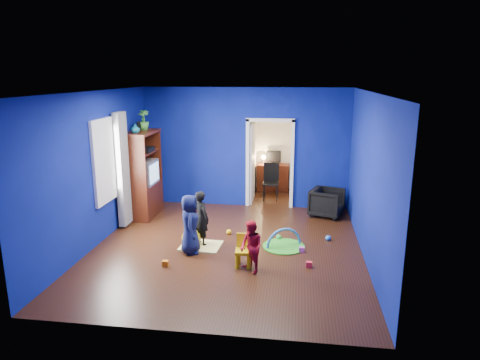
# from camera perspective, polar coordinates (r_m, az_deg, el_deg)

# --- Properties ---
(floor) EXTENTS (5.00, 5.50, 0.01)m
(floor) POSITION_cam_1_polar(r_m,az_deg,el_deg) (8.19, -1.73, -9.05)
(floor) COLOR black
(floor) RESTS_ON ground
(ceiling) EXTENTS (5.00, 5.50, 0.01)m
(ceiling) POSITION_cam_1_polar(r_m,az_deg,el_deg) (7.55, -1.89, 11.67)
(ceiling) COLOR white
(ceiling) RESTS_ON wall_back
(wall_back) EXTENTS (5.00, 0.02, 2.90)m
(wall_back) POSITION_cam_1_polar(r_m,az_deg,el_deg) (10.41, 0.71, 4.28)
(wall_back) COLOR navy
(wall_back) RESTS_ON floor
(wall_front) EXTENTS (5.00, 0.02, 2.90)m
(wall_front) POSITION_cam_1_polar(r_m,az_deg,el_deg) (5.16, -6.91, -6.00)
(wall_front) COLOR navy
(wall_front) RESTS_ON floor
(wall_left) EXTENTS (0.02, 5.50, 2.90)m
(wall_left) POSITION_cam_1_polar(r_m,az_deg,el_deg) (8.51, -18.64, 1.35)
(wall_left) COLOR navy
(wall_left) RESTS_ON floor
(wall_right) EXTENTS (0.02, 5.50, 2.90)m
(wall_right) POSITION_cam_1_polar(r_m,az_deg,el_deg) (7.74, 16.78, 0.27)
(wall_right) COLOR navy
(wall_right) RESTS_ON floor
(alcove) EXTENTS (1.00, 1.75, 2.50)m
(alcove) POSITION_cam_1_polar(r_m,az_deg,el_deg) (11.25, 4.31, 3.94)
(alcove) COLOR silver
(alcove) RESTS_ON floor
(armchair) EXTENTS (0.89, 0.88, 0.64)m
(armchair) POSITION_cam_1_polar(r_m,az_deg,el_deg) (10.06, 11.50, -2.96)
(armchair) COLOR black
(armchair) RESTS_ON floor
(child_black) EXTENTS (0.46, 0.45, 1.07)m
(child_black) POSITION_cam_1_polar(r_m,az_deg,el_deg) (8.19, -5.17, -5.10)
(child_black) COLOR black
(child_black) RESTS_ON floor
(child_navy) EXTENTS (0.47, 0.61, 1.10)m
(child_navy) POSITION_cam_1_polar(r_m,az_deg,el_deg) (7.85, -6.69, -5.87)
(child_navy) COLOR #0E0F33
(child_navy) RESTS_ON floor
(toddler_red) EXTENTS (0.53, 0.54, 0.88)m
(toddler_red) POSITION_cam_1_polar(r_m,az_deg,el_deg) (7.10, 1.51, -8.92)
(toddler_red) COLOR red
(toddler_red) RESTS_ON floor
(vase) EXTENTS (0.25, 0.25, 0.20)m
(vase) POSITION_cam_1_polar(r_m,az_deg,el_deg) (9.53, -13.80, 6.69)
(vase) COLOR #0D5F69
(vase) RESTS_ON tv_armoire
(potted_plant) EXTENTS (0.27, 0.27, 0.45)m
(potted_plant) POSITION_cam_1_polar(r_m,az_deg,el_deg) (10.00, -12.75, 7.81)
(potted_plant) COLOR #3A8831
(potted_plant) RESTS_ON tv_armoire
(tv_armoire) EXTENTS (0.58, 1.14, 1.96)m
(tv_armoire) POSITION_cam_1_polar(r_m,az_deg,el_deg) (9.99, -12.82, 0.77)
(tv_armoire) COLOR #3B1609
(tv_armoire) RESTS_ON floor
(crt_tv) EXTENTS (0.46, 0.70, 0.54)m
(crt_tv) POSITION_cam_1_polar(r_m,az_deg,el_deg) (9.97, -12.61, 0.99)
(crt_tv) COLOR silver
(crt_tv) RESTS_ON tv_armoire
(yellow_blanket) EXTENTS (0.78, 0.64, 0.03)m
(yellow_blanket) POSITION_cam_1_polar(r_m,az_deg,el_deg) (8.28, -5.24, -8.73)
(yellow_blanket) COLOR #F2E07A
(yellow_blanket) RESTS_ON floor
(hopper_ball) EXTENTS (0.36, 0.36, 0.36)m
(hopper_ball) POSITION_cam_1_polar(r_m,az_deg,el_deg) (8.22, -6.52, -7.69)
(hopper_ball) COLOR yellow
(hopper_ball) RESTS_ON floor
(kid_chair) EXTENTS (0.30, 0.30, 0.50)m
(kid_chair) POSITION_cam_1_polar(r_m,az_deg,el_deg) (7.38, 0.50, -9.62)
(kid_chair) COLOR yellow
(kid_chair) RESTS_ON floor
(play_mat) EXTENTS (0.80, 0.80, 0.02)m
(play_mat) POSITION_cam_1_polar(r_m,az_deg,el_deg) (8.28, 5.85, -8.78)
(play_mat) COLOR #3E9421
(play_mat) RESTS_ON floor
(toy_arch) EXTENTS (0.67, 0.37, 0.72)m
(toy_arch) POSITION_cam_1_polar(r_m,az_deg,el_deg) (8.27, 5.85, -8.72)
(toy_arch) COLOR #3F8CD8
(toy_arch) RESTS_ON floor
(window_left) EXTENTS (0.03, 0.95, 1.55)m
(window_left) POSITION_cam_1_polar(r_m,az_deg,el_deg) (8.80, -17.61, 2.48)
(window_left) COLOR white
(window_left) RESTS_ON wall_left
(curtain) EXTENTS (0.14, 0.42, 2.40)m
(curtain) POSITION_cam_1_polar(r_m,az_deg,el_deg) (9.30, -15.41, 1.34)
(curtain) COLOR slate
(curtain) RESTS_ON floor
(doorway) EXTENTS (1.16, 0.10, 2.10)m
(doorway) POSITION_cam_1_polar(r_m,az_deg,el_deg) (10.43, 3.98, 2.03)
(doorway) COLOR white
(doorway) RESTS_ON floor
(study_desk) EXTENTS (0.88, 0.44, 0.75)m
(study_desk) POSITION_cam_1_polar(r_m,az_deg,el_deg) (12.05, 4.42, 0.36)
(study_desk) COLOR #3D140A
(study_desk) RESTS_ON floor
(desk_monitor) EXTENTS (0.40, 0.05, 0.32)m
(desk_monitor) POSITION_cam_1_polar(r_m,az_deg,el_deg) (12.04, 4.51, 3.15)
(desk_monitor) COLOR black
(desk_monitor) RESTS_ON study_desk
(desk_lamp) EXTENTS (0.14, 0.14, 0.14)m
(desk_lamp) POSITION_cam_1_polar(r_m,az_deg,el_deg) (12.01, 3.15, 3.04)
(desk_lamp) COLOR #FFD88C
(desk_lamp) RESTS_ON study_desk
(folding_chair) EXTENTS (0.40, 0.40, 0.92)m
(folding_chair) POSITION_cam_1_polar(r_m,az_deg,el_deg) (11.10, 4.13, -0.37)
(folding_chair) COLOR black
(folding_chair) RESTS_ON floor
(book_shelf) EXTENTS (0.88, 0.24, 0.04)m
(book_shelf) POSITION_cam_1_polar(r_m,az_deg,el_deg) (11.88, 4.60, 8.22)
(book_shelf) COLOR white
(book_shelf) RESTS_ON study_desk
(toy_0) EXTENTS (0.10, 0.08, 0.10)m
(toy_0) POSITION_cam_1_polar(r_m,az_deg,el_deg) (7.50, 9.18, -11.06)
(toy_0) COLOR #F92935
(toy_0) RESTS_ON floor
(toy_1) EXTENTS (0.11, 0.11, 0.11)m
(toy_1) POSITION_cam_1_polar(r_m,az_deg,el_deg) (8.69, 11.67, -7.56)
(toy_1) COLOR blue
(toy_1) RESTS_ON floor
(toy_2) EXTENTS (0.10, 0.08, 0.10)m
(toy_2) POSITION_cam_1_polar(r_m,az_deg,el_deg) (7.56, -9.91, -10.90)
(toy_2) COLOR orange
(toy_2) RESTS_ON floor
(toy_3) EXTENTS (0.11, 0.11, 0.11)m
(toy_3) POSITION_cam_1_polar(r_m,az_deg,el_deg) (8.60, 5.19, -7.56)
(toy_3) COLOR green
(toy_3) RESTS_ON floor
(toy_4) EXTENTS (0.10, 0.08, 0.10)m
(toy_4) POSITION_cam_1_polar(r_m,az_deg,el_deg) (8.07, 8.21, -9.18)
(toy_4) COLOR #BF47A8
(toy_4) RESTS_ON floor
(toy_5) EXTENTS (0.11, 0.11, 0.11)m
(toy_5) POSITION_cam_1_polar(r_m,az_deg,el_deg) (8.83, -1.49, -6.91)
(toy_5) COLOR #E2A60B
(toy_5) RESTS_ON floor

